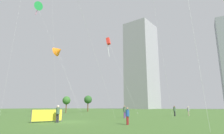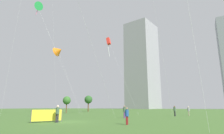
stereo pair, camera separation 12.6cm
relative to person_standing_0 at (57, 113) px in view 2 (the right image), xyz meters
The scene contains 13 objects.
ground 1.83m from the person_standing_0, 65.93° to the left, with size 280.00×280.00×0.00m, color #3D6028.
person_standing_0 is the anchor object (origin of this frame).
person_standing_1 22.44m from the person_standing_0, 62.14° to the left, with size 0.42×0.42×1.88m.
person_standing_2 8.04m from the person_standing_0, ahead, with size 0.37×0.37×1.66m.
person_standing_3 11.34m from the person_standing_0, 69.15° to the left, with size 0.42×0.42×1.88m.
person_standing_4 25.96m from the person_standing_0, 60.58° to the left, with size 0.39×0.39×1.77m.
kite_flying_0 31.17m from the person_standing_0, 102.88° to the left, with size 8.92×2.61×19.98m.
kite_flying_4 37.10m from the person_standing_0, 132.08° to the left, with size 10.72×3.08×19.87m.
kite_flying_6 32.12m from the person_standing_0, 147.06° to the left, with size 11.85×6.00×26.16m.
park_tree_0 45.15m from the person_standing_0, 117.50° to the left, with size 2.76×2.76×5.62m.
park_tree_1 30.05m from the person_standing_0, 126.48° to the left, with size 2.11×2.11×4.50m.
distant_highrise_1 138.48m from the person_standing_0, 100.90° to the left, with size 21.13×24.13×72.16m, color #939399.
event_banner 1.29m from the person_standing_0, 166.72° to the right, with size 1.91×2.92×1.45m.
Camera 2 is at (13.82, -18.05, 1.74)m, focal length 29.35 mm.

